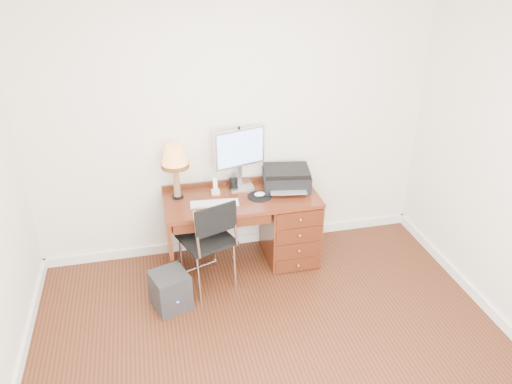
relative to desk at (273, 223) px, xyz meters
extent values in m
plane|color=#39190C|center=(-0.32, -1.40, -0.41)|extent=(4.00, 4.00, 0.00)
plane|color=silver|center=(-0.32, 0.35, 0.94)|extent=(4.00, 0.00, 4.00)
plane|color=white|center=(-0.32, -1.40, 2.29)|extent=(4.00, 4.00, 0.00)
cube|color=white|center=(-0.32, 0.33, -0.36)|extent=(4.00, 0.03, 0.10)
cube|color=white|center=(1.66, -1.40, -0.36)|extent=(0.03, 3.50, 0.10)
cube|color=#622714|center=(-0.32, -0.01, 0.32)|extent=(1.50, 0.65, 0.04)
cube|color=#622714|center=(0.18, -0.01, -0.06)|extent=(0.50, 0.61, 0.71)
cube|color=#622714|center=(-1.05, -0.01, -0.06)|extent=(0.04, 0.61, 0.71)
cube|color=#4D1F0F|center=(-0.56, 0.29, 0.05)|extent=(0.96, 0.03, 0.39)
cube|color=#4D1F0F|center=(-0.56, -0.31, 0.25)|extent=(0.91, 0.03, 0.09)
sphere|color=#BF8C3F|center=(0.18, -0.34, -0.06)|extent=(0.03, 0.03, 0.03)
cube|color=silver|center=(-0.28, 0.20, 0.35)|extent=(0.27, 0.23, 0.02)
cube|color=silver|center=(-0.28, 0.25, 0.45)|extent=(0.06, 0.05, 0.19)
cube|color=silver|center=(-0.28, 0.23, 0.76)|extent=(0.53, 0.19, 0.39)
cube|color=#4C8CF2|center=(-0.28, 0.21, 0.76)|extent=(0.48, 0.14, 0.34)
cube|color=white|center=(-0.60, -0.08, 0.35)|extent=(0.47, 0.17, 0.02)
cylinder|color=black|center=(-0.15, -0.03, 0.34)|extent=(0.24, 0.24, 0.01)
ellipsoid|color=white|center=(-0.15, -0.03, 0.36)|extent=(0.11, 0.07, 0.04)
cube|color=black|center=(0.16, 0.10, 0.42)|extent=(0.52, 0.44, 0.17)
cube|color=black|center=(0.16, 0.10, 0.52)|extent=(0.50, 0.41, 0.04)
cylinder|color=black|center=(-0.93, 0.14, 0.35)|extent=(0.11, 0.11, 0.02)
cone|color=#926845|center=(-0.93, 0.14, 0.52)|extent=(0.07, 0.07, 0.32)
cone|color=#F3974C|center=(-0.93, 0.14, 0.78)|extent=(0.26, 0.26, 0.20)
cylinder|color=#593814|center=(-0.93, 0.14, 0.68)|extent=(0.27, 0.27, 0.04)
cube|color=white|center=(-0.56, 0.13, 0.36)|extent=(0.09, 0.09, 0.04)
cube|color=white|center=(-0.56, 0.13, 0.44)|extent=(0.04, 0.06, 0.14)
cylinder|color=black|center=(-0.36, 0.20, 0.39)|extent=(0.09, 0.09, 0.11)
cube|color=black|center=(-0.72, -0.28, 0.09)|extent=(0.57, 0.57, 0.03)
cube|color=black|center=(-0.72, -0.50, 0.40)|extent=(0.39, 0.16, 0.27)
cylinder|color=silver|center=(-0.91, -0.09, -0.16)|extent=(0.02, 0.02, 0.50)
cylinder|color=silver|center=(-0.53, -0.09, -0.16)|extent=(0.02, 0.02, 0.50)
cylinder|color=silver|center=(-0.91, -0.47, -0.16)|extent=(0.02, 0.02, 0.50)
cylinder|color=silver|center=(-0.53, -0.47, -0.16)|extent=(0.02, 0.02, 0.50)
cylinder|color=silver|center=(-0.91, -0.50, 0.31)|extent=(0.02, 0.02, 0.45)
cylinder|color=silver|center=(-0.53, -0.50, 0.31)|extent=(0.02, 0.02, 0.45)
cube|color=black|center=(-1.10, -0.55, -0.23)|extent=(0.39, 0.39, 0.36)
camera|label=1|loc=(-1.15, -4.20, 2.64)|focal=35.00mm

